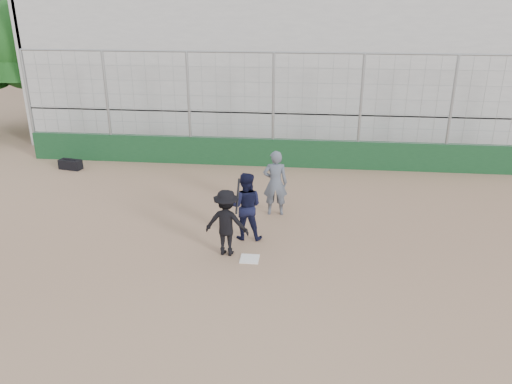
# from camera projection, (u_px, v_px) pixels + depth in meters

# --- Properties ---
(ground) EXTENTS (90.00, 90.00, 0.00)m
(ground) POSITION_uv_depth(u_px,v_px,m) (250.00, 259.00, 11.68)
(ground) COLOR brown
(ground) RESTS_ON ground
(home_plate) EXTENTS (0.44, 0.44, 0.02)m
(home_plate) POSITION_uv_depth(u_px,v_px,m) (250.00, 259.00, 11.67)
(home_plate) COLOR white
(home_plate) RESTS_ON ground
(backstop) EXTENTS (18.10, 0.25, 4.04)m
(backstop) POSITION_uv_depth(u_px,v_px,m) (273.00, 140.00, 17.81)
(backstop) COLOR #10351A
(backstop) RESTS_ON ground
(bleachers) EXTENTS (20.25, 6.70, 6.98)m
(bleachers) POSITION_uv_depth(u_px,v_px,m) (282.00, 66.00, 21.67)
(bleachers) COLOR #9C9C9C
(bleachers) RESTS_ON ground
(tree_left) EXTENTS (4.48, 4.48, 7.00)m
(tree_left) POSITION_uv_depth(u_px,v_px,m) (25.00, 31.00, 21.36)
(tree_left) COLOR #362113
(tree_left) RESTS_ON ground
(batter_at_plate) EXTENTS (1.11, 0.79, 1.79)m
(batter_at_plate) POSITION_uv_depth(u_px,v_px,m) (227.00, 223.00, 11.65)
(batter_at_plate) COLOR black
(batter_at_plate) RESTS_ON ground
(catcher_crouched) EXTENTS (0.86, 0.67, 1.19)m
(catcher_crouched) POSITION_uv_depth(u_px,v_px,m) (246.00, 217.00, 12.46)
(catcher_crouched) COLOR black
(catcher_crouched) RESTS_ON ground
(umpire) EXTENTS (0.71, 0.49, 1.68)m
(umpire) POSITION_uv_depth(u_px,v_px,m) (275.00, 186.00, 13.83)
(umpire) COLOR #4A515D
(umpire) RESTS_ON ground
(equipment_bag) EXTENTS (0.85, 0.49, 0.38)m
(equipment_bag) POSITION_uv_depth(u_px,v_px,m) (71.00, 164.00, 17.74)
(equipment_bag) COLOR black
(equipment_bag) RESTS_ON ground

